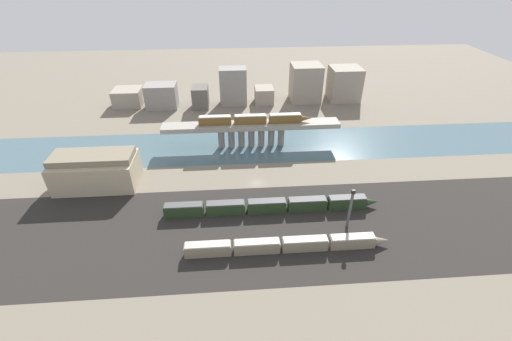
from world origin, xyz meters
name	(u,v)px	position (x,y,z in m)	size (l,w,h in m)	color
ground_plane	(256,183)	(0.00, 0.00, 0.00)	(400.00, 400.00, 0.00)	#756B5B
railbed_yard	(263,229)	(0.00, -24.00, 0.00)	(280.00, 42.00, 0.01)	#282623
river_water	(251,146)	(0.00, 27.46, 0.00)	(320.00, 28.86, 0.01)	#47606B
bridge	(251,129)	(0.00, 27.46, 7.82)	(71.79, 7.20, 10.29)	gray
train_on_bridge	(254,119)	(1.13, 27.46, 12.07)	(45.61, 2.72, 3.65)	brown
train_yard_near	(286,245)	(5.65, -32.49, 1.83)	(56.06, 2.84, 3.73)	gray
train_yard_mid	(271,206)	(3.41, -15.62, 2.03)	(67.09, 3.11, 4.13)	#23381E
warehouse_building	(96,170)	(-54.71, 3.34, 5.81)	(27.13, 14.51, 12.22)	tan
signal_tower	(350,209)	(25.11, -24.40, 6.63)	(1.00, 0.82, 13.21)	#4C4C51
city_block_far_left	(128,97)	(-61.64, 77.80, 4.28)	(14.19, 13.11, 8.57)	gray
city_block_left	(162,96)	(-43.41, 73.18, 6.09)	(15.66, 10.72, 12.18)	gray
city_block_center	(200,97)	(-23.53, 72.06, 5.40)	(8.13, 10.78, 10.80)	#605B56
city_block_right	(233,86)	(-6.46, 75.06, 9.55)	(13.79, 9.12, 19.10)	gray
city_block_far_right	(264,95)	(9.85, 75.79, 4.12)	(9.58, 11.10, 8.25)	gray
city_block_tall	(306,83)	(32.27, 77.82, 9.62)	(15.65, 14.26, 19.25)	gray
city_block_low	(344,84)	(53.45, 77.56, 8.68)	(16.01, 14.63, 17.35)	gray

